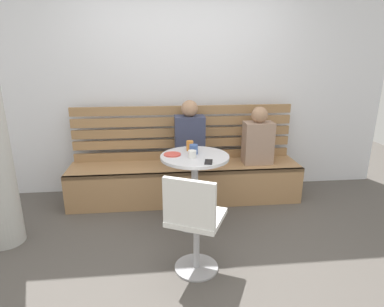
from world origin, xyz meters
name	(u,v)px	position (x,y,z in m)	size (l,w,h in m)	color
ground	(197,259)	(0.00, 0.00, 0.00)	(8.00, 8.00, 0.00)	#514C47
back_wall	(182,75)	(0.00, 1.64, 1.45)	(5.20, 0.10, 2.90)	silver
booth_bench	(185,182)	(0.00, 1.20, 0.22)	(2.70, 0.52, 0.44)	#A87C51
booth_backrest	(183,133)	(0.00, 1.44, 0.78)	(2.65, 0.04, 0.66)	#9A7249
cafe_table	(195,176)	(0.05, 0.63, 0.52)	(0.68, 0.68, 0.74)	#ADADB2
white_chair	(194,222)	(-0.05, -0.18, 0.46)	(0.53, 0.53, 0.85)	#ADADB2
person_adult	(190,136)	(0.05, 1.22, 0.78)	(0.34, 0.22, 0.76)	#333851
person_child_left	(258,139)	(0.86, 1.20, 0.74)	(0.34, 0.22, 0.68)	#9E7F6B
cup_mug_blue	(194,149)	(0.04, 0.68, 0.79)	(0.08, 0.08, 0.10)	#3D5B9E
cup_ceramic_white	(192,154)	(0.02, 0.56, 0.78)	(0.08, 0.08, 0.07)	white
cup_tumbler_orange	(190,146)	(0.02, 0.81, 0.79)	(0.07, 0.07, 0.10)	orange
plate_small	(172,154)	(-0.17, 0.66, 0.75)	(0.17, 0.17, 0.01)	#DB4C42
phone_on_table	(209,162)	(0.15, 0.41, 0.74)	(0.07, 0.14, 0.01)	black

